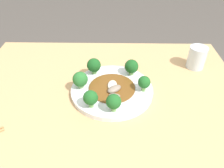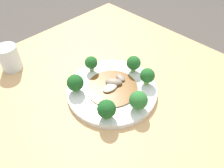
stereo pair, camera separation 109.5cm
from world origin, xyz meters
The scene contains 10 objects.
table centered at (0.00, 0.00, 0.36)m, with size 1.10×0.90×0.72m.
plate centered at (0.03, 0.04, 0.73)m, with size 0.31×0.31×0.02m.
broccoli_northwest centered at (-0.04, 0.14, 0.78)m, with size 0.06×0.06×0.07m.
broccoli_west centered at (-0.09, 0.05, 0.78)m, with size 0.06×0.06×0.07m.
broccoli_east centered at (0.15, 0.03, 0.78)m, with size 0.05×0.05×0.06m.
broccoli_south centered at (0.04, -0.07, 0.78)m, with size 0.05×0.05×0.07m.
broccoli_southwest centered at (-0.04, -0.06, 0.78)m, with size 0.05×0.05×0.07m.
broccoli_northeast centered at (0.11, 0.14, 0.78)m, with size 0.06×0.06×0.07m.
stirfry_center centered at (0.03, 0.04, 0.74)m, with size 0.18×0.18×0.02m.
drinking_glass centered at (0.40, 0.23, 0.77)m, with size 0.08×0.08×0.10m.
Camera 1 is at (0.04, -0.60, 1.27)m, focal length 35.00 mm.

